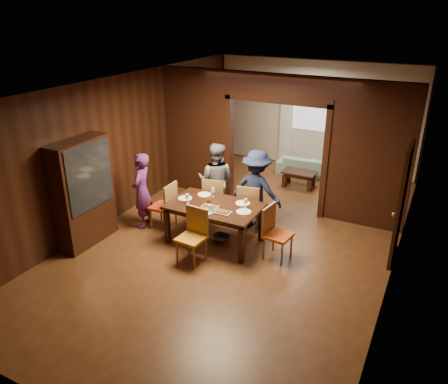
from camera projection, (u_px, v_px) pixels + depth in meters
The scene contains 32 objects.
floor at pixel (243, 236), 8.51m from camera, with size 9.00×9.00×0.00m, color #4E2B15.
ceiling at pixel (246, 85), 7.37m from camera, with size 5.50×9.00×0.02m, color silver.
room_walls at pixel (281, 138), 9.46m from camera, with size 5.52×9.01×2.90m.
person_purple at pixel (142, 191), 8.63m from camera, with size 0.56×0.37×1.54m, color #572264.
person_grey at pixel (216, 181), 9.03m from camera, with size 0.78×0.61×1.61m, color slate.
person_navy at pixel (256, 190), 8.59m from camera, with size 1.04×0.60×1.61m, color #181D3E.
sofa at pixel (310, 166), 11.50m from camera, with size 1.69×0.66×0.49m, color #8BB3B6.
serving_bowl at pixel (220, 202), 8.04m from camera, with size 0.36×0.36×0.09m, color black.
dining_table at pixel (215, 223), 8.19m from camera, with size 1.70×1.05×0.76m, color black.
coffee_table at pixel (299, 179), 10.76m from camera, with size 0.80×0.50×0.40m, color black.
chair_left at pixel (163, 205), 8.68m from camera, with size 0.44×0.44×0.97m, color red, non-canonical shape.
chair_right at pixel (278, 234), 7.60m from camera, with size 0.44×0.44×0.97m, color #D94C14, non-canonical shape.
chair_far_l at pixel (216, 199), 8.98m from camera, with size 0.44×0.44×0.97m, color #D35E13, non-canonical shape.
chair_far_r at pixel (250, 206), 8.64m from camera, with size 0.44×0.44×0.97m, color #C86F12, non-canonical shape.
chair_near at pixel (191, 237), 7.50m from camera, with size 0.44×0.44×0.97m, color orange, non-canonical shape.
hutch at pixel (84, 193), 7.96m from camera, with size 0.40×1.20×2.00m, color black.
door_right at pixel (401, 204), 7.37m from camera, with size 0.06×0.90×2.10m, color black.
window_far at pixel (315, 106), 11.47m from camera, with size 1.20×0.03×1.30m, color silver.
curtain_left at pixel (287, 120), 11.93m from camera, with size 0.35×0.06×2.40m, color white.
curtain_right at pixel (342, 127), 11.30m from camera, with size 0.35×0.06×2.40m, color white.
plate_left at pixel (185, 198), 8.31m from camera, with size 0.27×0.27×0.01m, color white.
plate_far_l at pixel (204, 194), 8.47m from camera, with size 0.27×0.27×0.01m, color white.
plate_far_r at pixel (243, 203), 8.10m from camera, with size 0.27×0.27×0.01m, color white.
plate_right at pixel (244, 212), 7.76m from camera, with size 0.27×0.27×0.01m, color white.
plate_near at pixel (205, 212), 7.75m from camera, with size 0.27×0.27×0.01m, color silver.
platter_a at pixel (210, 206), 7.95m from camera, with size 0.30×0.20×0.04m, color gray.
platter_b at pixel (223, 212), 7.73m from camera, with size 0.30×0.20×0.04m, color gray.
wineglass_left at pixel (187, 199), 8.09m from camera, with size 0.08×0.08×0.18m, color white, non-canonical shape.
wineglass_far at pixel (213, 192), 8.36m from camera, with size 0.08×0.08×0.18m, color white, non-canonical shape.
wineglass_right at pixel (246, 203), 7.89m from camera, with size 0.08×0.08×0.18m, color silver, non-canonical shape.
tumbler at pixel (210, 209), 7.74m from camera, with size 0.07×0.07×0.14m, color silver.
condiment_jar at pixel (209, 201), 8.05m from camera, with size 0.08×0.08×0.11m, color #482610, non-canonical shape.
Camera 1 is at (3.09, -6.82, 4.15)m, focal length 35.00 mm.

